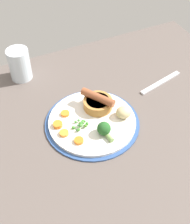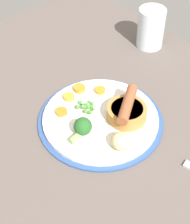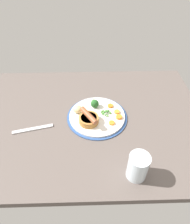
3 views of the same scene
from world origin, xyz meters
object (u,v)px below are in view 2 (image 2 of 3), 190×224
at_px(pea_pile, 86,107).
at_px(carrot_slice_2, 61,112).
at_px(carrot_slice_0, 69,97).
at_px(drinking_glass, 151,28).
at_px(sausage_pudding, 127,111).
at_px(potato_chunk_0, 121,141).
at_px(dinner_plate, 102,119).
at_px(carrot_slice_3, 79,88).
at_px(carrot_slice_1, 100,90).
at_px(broccoli_floret_near, 82,127).

relative_size(pea_pile, carrot_slice_2, 1.90).
distance_m(carrot_slice_0, drinking_glass, 0.32).
bearing_deg(carrot_slice_2, sausage_pudding, -136.44).
bearing_deg(potato_chunk_0, dinner_plate, -17.01).
distance_m(dinner_plate, carrot_slice_3, 0.10).
relative_size(dinner_plate, carrot_slice_2, 10.71).
relative_size(carrot_slice_1, carrot_slice_2, 0.98).
relative_size(dinner_plate, carrot_slice_1, 10.95).
height_order(sausage_pudding, potato_chunk_0, sausage_pudding).
distance_m(dinner_plate, sausage_pudding, 0.06).
bearing_deg(dinner_plate, carrot_slice_0, 10.98).
bearing_deg(carrot_slice_3, sausage_pudding, -171.26).
xyz_separation_m(broccoli_floret_near, carrot_slice_0, (0.11, -0.05, -0.01)).
bearing_deg(drinking_glass, sausage_pudding, 123.34).
relative_size(sausage_pudding, carrot_slice_0, 3.97).
relative_size(sausage_pudding, pea_pile, 2.07).
bearing_deg(drinking_glass, broccoli_floret_near, 111.23).
bearing_deg(carrot_slice_1, pea_pile, 110.28).
relative_size(broccoli_floret_near, carrot_slice_3, 2.20).
height_order(carrot_slice_2, drinking_glass, drinking_glass).
xyz_separation_m(sausage_pudding, drinking_glass, (0.17, -0.26, 0.02)).
relative_size(carrot_slice_0, drinking_glass, 0.24).
height_order(pea_pile, carrot_slice_0, pea_pile).
height_order(pea_pile, potato_chunk_0, potato_chunk_0).
height_order(sausage_pudding, carrot_slice_1, sausage_pudding).
height_order(potato_chunk_0, carrot_slice_1, potato_chunk_0).
xyz_separation_m(potato_chunk_0, carrot_slice_0, (0.19, -0.01, -0.01)).
bearing_deg(carrot_slice_0, potato_chunk_0, 177.08).
relative_size(dinner_plate, carrot_slice_0, 10.79).
bearing_deg(carrot_slice_1, carrot_slice_0, 66.50).
relative_size(sausage_pudding, carrot_slice_3, 3.76).
distance_m(pea_pile, carrot_slice_1, 0.07).
distance_m(carrot_slice_3, drinking_glass, 0.29).
relative_size(dinner_plate, drinking_glass, 2.57).
distance_m(broccoli_floret_near, drinking_glass, 0.39).
xyz_separation_m(dinner_plate, pea_pile, (0.04, 0.01, 0.02)).
height_order(dinner_plate, sausage_pudding, sausage_pudding).
bearing_deg(broccoli_floret_near, pea_pile, 34.73).
relative_size(dinner_plate, carrot_slice_3, 10.23).
relative_size(carrot_slice_1, drinking_glass, 0.23).
xyz_separation_m(broccoli_floret_near, carrot_slice_2, (0.08, -0.00, -0.01)).
relative_size(carrot_slice_3, drinking_glass, 0.25).
distance_m(sausage_pudding, drinking_glass, 0.31).
bearing_deg(dinner_plate, carrot_slice_3, -10.34).
bearing_deg(carrot_slice_2, carrot_slice_1, -91.71).
bearing_deg(pea_pile, drinking_glass, -73.66).
xyz_separation_m(dinner_plate, broccoli_floret_near, (-0.01, 0.07, 0.03)).
height_order(pea_pile, drinking_glass, drinking_glass).
height_order(potato_chunk_0, carrot_slice_0, potato_chunk_0).
distance_m(potato_chunk_0, carrot_slice_3, 0.20).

